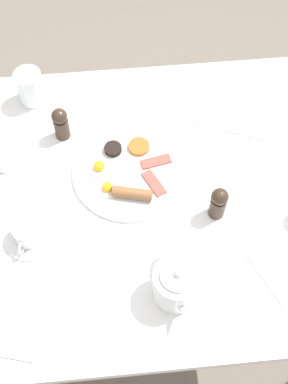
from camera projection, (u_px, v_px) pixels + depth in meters
The scene contains 13 objects.
ground_plane at pixel (144, 289), 2.13m from camera, with size 8.00×8.00×0.00m, color #70665B.
table at pixel (144, 208), 1.54m from camera, with size 0.94×1.11×0.75m.
breakfast_plate at pixel (128, 172), 1.50m from camera, with size 0.32×0.32×0.04m.
teapot_near at pixel (177, 283), 1.29m from camera, with size 0.21×0.12×0.13m.
teacup_with_saucer_left at pixel (2, 158), 1.50m from camera, with size 0.14×0.14×0.07m.
teacup_with_saucer_right at pixel (28, 233), 1.39m from camera, with size 0.14×0.14×0.07m.
water_glass_tall at pixel (30, 87), 1.60m from camera, with size 0.08×0.08×0.11m.
pepper_grinder at pixel (61, 123), 1.53m from camera, with size 0.05×0.05×0.11m.
salt_grinder at pixel (218, 202), 1.40m from camera, with size 0.05×0.05×0.11m.
napkin_folded at pixel (17, 323), 1.29m from camera, with size 0.20×0.17×0.01m.
fork_by_plate at pixel (265, 278), 1.35m from camera, with size 0.16×0.08×0.00m.
knife_by_plate at pixel (225, 129), 1.58m from camera, with size 0.10×0.21×0.00m.
fork_spare at pixel (99, 103), 1.63m from camera, with size 0.02×0.16×0.00m.
Camera 1 is at (0.72, -0.07, 2.04)m, focal length 50.00 mm.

